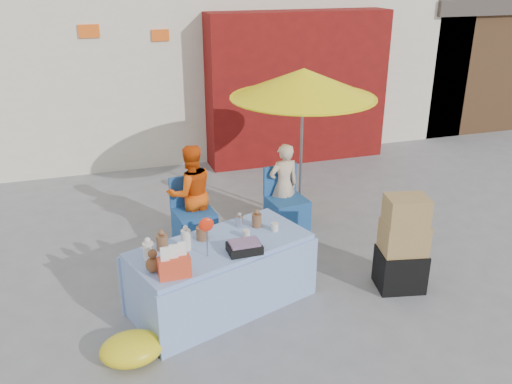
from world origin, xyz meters
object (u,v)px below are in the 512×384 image
object	(u,v)px
chair_left	(194,224)
vendor_beige	(284,186)
vendor_orange	(191,193)
umbrella	(303,84)
chair_right	(286,212)
market_table	(221,274)
box_stack	(403,247)

from	to	relation	value
chair_left	vendor_beige	distance (m)	1.30
vendor_orange	umbrella	distance (m)	2.00
chair_right	vendor_orange	world-z (taller)	vendor_orange
umbrella	market_table	bearing A→B (deg)	-132.39
chair_right	vendor_beige	size ratio (longest dim) A/B	0.73
market_table	vendor_orange	bearing A→B (deg)	70.80
market_table	box_stack	bearing A→B (deg)	-26.64
chair_right	box_stack	bearing A→B (deg)	-75.30
vendor_orange	box_stack	xyz separation A→B (m)	(1.92, -1.85, -0.13)
chair_right	vendor_beige	bearing A→B (deg)	82.38
vendor_orange	vendor_beige	bearing A→B (deg)	173.18
chair_left	box_stack	xyz separation A→B (m)	(1.93, -1.71, 0.25)
market_table	vendor_orange	size ratio (longest dim) A/B	1.60
vendor_orange	chair_right	bearing A→B (deg)	167.03
chair_right	vendor_orange	bearing A→B (deg)	167.03
box_stack	chair_right	bearing A→B (deg)	111.53
vendor_beige	vendor_orange	bearing A→B (deg)	-6.82
chair_right	box_stack	world-z (taller)	box_stack
market_table	umbrella	distance (m)	2.78
box_stack	market_table	bearing A→B (deg)	171.84
chair_left	vendor_beige	xyz separation A→B (m)	(1.25, 0.13, 0.33)
chair_right	market_table	bearing A→B (deg)	-138.28
market_table	chair_left	bearing A→B (deg)	70.81
vendor_beige	box_stack	world-z (taller)	vendor_beige
market_table	vendor_beige	size ratio (longest dim) A/B	1.75
vendor_orange	vendor_beige	size ratio (longest dim) A/B	1.09
market_table	chair_right	distance (m)	1.92
chair_left	market_table	bearing A→B (deg)	-97.53
vendor_orange	vendor_beige	xyz separation A→B (m)	(1.25, 0.00, -0.05)
umbrella	box_stack	world-z (taller)	umbrella
market_table	vendor_orange	world-z (taller)	vendor_orange
chair_left	box_stack	bearing A→B (deg)	-48.49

